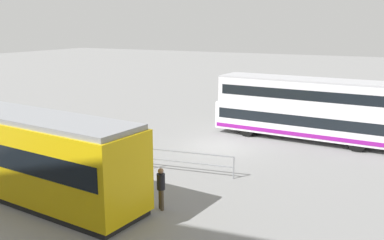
{
  "coord_description": "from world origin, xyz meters",
  "views": [
    {
      "loc": [
        -9.8,
        22.49,
        7.04
      ],
      "look_at": [
        0.86,
        1.71,
        1.86
      ],
      "focal_mm": 40.63,
      "sensor_mm": 36.0,
      "label": 1
    }
  ],
  "objects_px": {
    "double_decker_bus": "(308,109)",
    "pedestrian_crossing": "(161,186)",
    "tram_yellow": "(14,150)",
    "info_sign": "(60,126)",
    "pedestrian_near_railing": "(118,134)"
  },
  "relations": [
    {
      "from": "tram_yellow",
      "to": "pedestrian_near_railing",
      "type": "distance_m",
      "value": 7.08
    },
    {
      "from": "double_decker_bus",
      "to": "pedestrian_crossing",
      "type": "distance_m",
      "value": 13.32
    },
    {
      "from": "double_decker_bus",
      "to": "tram_yellow",
      "type": "relative_size",
      "value": 0.9
    },
    {
      "from": "pedestrian_crossing",
      "to": "info_sign",
      "type": "xyz_separation_m",
      "value": [
        8.83,
        -3.87,
        0.59
      ]
    },
    {
      "from": "tram_yellow",
      "to": "info_sign",
      "type": "height_order",
      "value": "tram_yellow"
    },
    {
      "from": "pedestrian_near_railing",
      "to": "pedestrian_crossing",
      "type": "bearing_deg",
      "value": 137.45
    },
    {
      "from": "pedestrian_crossing",
      "to": "pedestrian_near_railing",
      "type": "bearing_deg",
      "value": -42.55
    },
    {
      "from": "pedestrian_near_railing",
      "to": "pedestrian_crossing",
      "type": "height_order",
      "value": "pedestrian_crossing"
    },
    {
      "from": "pedestrian_near_railing",
      "to": "double_decker_bus",
      "type": "bearing_deg",
      "value": -141.44
    },
    {
      "from": "double_decker_bus",
      "to": "pedestrian_near_railing",
      "type": "bearing_deg",
      "value": 38.56
    },
    {
      "from": "tram_yellow",
      "to": "pedestrian_crossing",
      "type": "distance_m",
      "value": 6.64
    },
    {
      "from": "double_decker_bus",
      "to": "pedestrian_crossing",
      "type": "relative_size",
      "value": 6.95
    },
    {
      "from": "double_decker_bus",
      "to": "tram_yellow",
      "type": "height_order",
      "value": "double_decker_bus"
    },
    {
      "from": "info_sign",
      "to": "pedestrian_near_railing",
      "type": "bearing_deg",
      "value": -141.91
    },
    {
      "from": "pedestrian_crossing",
      "to": "info_sign",
      "type": "relative_size",
      "value": 0.75
    }
  ]
}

